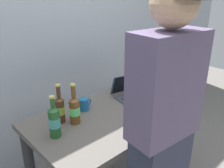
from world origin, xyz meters
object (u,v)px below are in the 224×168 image
beer_bottle_dark (74,109)px  beer_bottle_brown (54,121)px  laptop (134,93)px  coffee_mug (84,104)px  beer_bottle_green (60,109)px  person_figure (162,133)px

beer_bottle_dark → beer_bottle_brown: size_ratio=1.04×
laptop → coffee_mug: 0.49m
beer_bottle_green → person_figure: (0.18, -0.75, 0.08)m
coffee_mug → person_figure: bearing=-93.8°
beer_bottle_green → laptop: bearing=-6.2°
beer_bottle_dark → beer_bottle_brown: bearing=-164.4°
beer_bottle_green → beer_bottle_brown: (-0.12, -0.13, 0.01)m
beer_bottle_green → coffee_mug: beer_bottle_green is taller
beer_bottle_dark → person_figure: 0.68m
person_figure → coffee_mug: (0.05, 0.78, -0.14)m
beer_bottle_brown → coffee_mug: beer_bottle_brown is taller
beer_bottle_brown → beer_bottle_green: bearing=47.9°
coffee_mug → beer_bottle_brown: bearing=-154.8°
laptop → coffee_mug: size_ratio=3.44×
coffee_mug → beer_bottle_green: bearing=-171.8°
laptop → beer_bottle_green: size_ratio=1.34×
beer_bottle_green → beer_bottle_brown: size_ratio=1.01×
beer_bottle_dark → beer_bottle_green: (-0.07, 0.08, -0.00)m
laptop → person_figure: 0.87m
beer_bottle_green → coffee_mug: size_ratio=2.56×
laptop → beer_bottle_dark: bearing=-179.7°
laptop → person_figure: person_figure is taller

